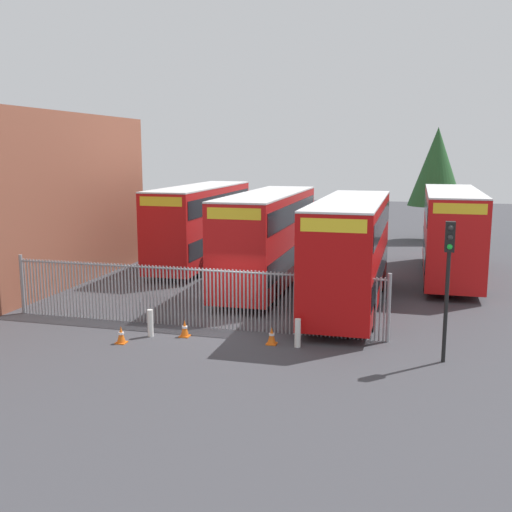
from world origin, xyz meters
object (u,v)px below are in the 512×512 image
object	(u,v)px
bollard_center_front	(298,333)
double_decker_bus_behind_fence_right	(451,230)
double_decker_bus_behind_fence_left	(268,236)
traffic_cone_mid_forecourt	(272,336)
double_decker_bus_near_gate	(350,248)
traffic_cone_near_kerb	(185,329)
bollard_near_left	(150,323)
traffic_cone_by_gate	(121,335)
double_decker_bus_far_back	(201,222)
traffic_light_kerbside	(448,266)

from	to	relation	value
bollard_center_front	double_decker_bus_behind_fence_right	bearing A→B (deg)	67.26
double_decker_bus_behind_fence_right	bollard_center_front	distance (m)	13.86
double_decker_bus_behind_fence_left	traffic_cone_mid_forecourt	size ratio (longest dim) A/B	18.32
double_decker_bus_behind_fence_right	traffic_cone_mid_forecourt	distance (m)	14.19
double_decker_bus_near_gate	traffic_cone_near_kerb	xyz separation A→B (m)	(-5.02, -5.66, -2.13)
double_decker_bus_behind_fence_right	bollard_near_left	world-z (taller)	double_decker_bus_behind_fence_right
traffic_cone_by_gate	bollard_near_left	bearing A→B (deg)	56.16
double_decker_bus_near_gate	double_decker_bus_behind_fence_left	size ratio (longest dim) A/B	1.00
double_decker_bus_far_back	traffic_cone_mid_forecourt	size ratio (longest dim) A/B	18.32
traffic_light_kerbside	double_decker_bus_far_back	bearing A→B (deg)	133.86
double_decker_bus_far_back	traffic_cone_by_gate	distance (m)	14.24
double_decker_bus_near_gate	bollard_near_left	distance (m)	8.78
double_decker_bus_near_gate	bollard_near_left	size ratio (longest dim) A/B	11.38
double_decker_bus_behind_fence_right	traffic_light_kerbside	xyz separation A→B (m)	(-0.75, -12.91, 0.56)
bollard_near_left	traffic_cone_by_gate	bearing A→B (deg)	-123.84
traffic_light_kerbside	bollard_center_front	bearing A→B (deg)	176.80
bollard_near_left	traffic_cone_mid_forecourt	bearing A→B (deg)	3.23
traffic_light_kerbside	traffic_cone_near_kerb	bearing A→B (deg)	177.63
bollard_near_left	traffic_cone_by_gate	world-z (taller)	bollard_near_left
traffic_cone_mid_forecourt	double_decker_bus_near_gate	bearing A→B (deg)	71.30
traffic_cone_mid_forecourt	double_decker_bus_far_back	bearing A→B (deg)	119.13
double_decker_bus_behind_fence_left	double_decker_bus_behind_fence_right	distance (m)	9.40
bollard_center_front	traffic_light_kerbside	world-z (taller)	traffic_light_kerbside
bollard_near_left	bollard_center_front	distance (m)	5.14
double_decker_bus_near_gate	traffic_cone_mid_forecourt	distance (m)	6.38
double_decker_bus_far_back	traffic_cone_mid_forecourt	xyz separation A→B (m)	(7.09, -12.72, -2.13)
traffic_cone_by_gate	traffic_light_kerbside	distance (m)	10.71
double_decker_bus_behind_fence_left	traffic_cone_mid_forecourt	distance (m)	8.87
double_decker_bus_behind_fence_left	double_decker_bus_near_gate	bearing A→B (deg)	-32.67
double_decker_bus_far_back	traffic_cone_by_gate	size ratio (longest dim) A/B	18.32
double_decker_bus_behind_fence_left	traffic_cone_by_gate	distance (m)	10.12
double_decker_bus_behind_fence_left	double_decker_bus_far_back	distance (m)	6.59
double_decker_bus_near_gate	traffic_cone_by_gate	size ratio (longest dim) A/B	18.32
double_decker_bus_near_gate	double_decker_bus_behind_fence_left	bearing A→B (deg)	147.33
double_decker_bus_behind_fence_right	traffic_light_kerbside	bearing A→B (deg)	-93.31
double_decker_bus_near_gate	bollard_center_front	xyz separation A→B (m)	(-1.04, -5.75, -1.95)
double_decker_bus_far_back	traffic_light_kerbside	size ratio (longest dim) A/B	2.51
double_decker_bus_far_back	double_decker_bus_behind_fence_right	bearing A→B (deg)	-0.57
double_decker_bus_behind_fence_left	double_decker_bus_behind_fence_right	world-z (taller)	same
double_decker_bus_behind_fence_right	traffic_cone_near_kerb	distance (m)	15.76
traffic_cone_mid_forecourt	traffic_light_kerbside	distance (m)	6.08
bollard_near_left	bollard_center_front	xyz separation A→B (m)	(5.13, 0.18, 0.00)
double_decker_bus_far_back	traffic_cone_near_kerb	size ratio (longest dim) A/B	18.32
traffic_cone_mid_forecourt	traffic_light_kerbside	world-z (taller)	traffic_light_kerbside
double_decker_bus_behind_fence_left	traffic_cone_near_kerb	world-z (taller)	double_decker_bus_behind_fence_left
bollard_near_left	traffic_cone_near_kerb	bearing A→B (deg)	13.44
double_decker_bus_behind_fence_left	bollard_near_left	bearing A→B (deg)	-103.53
double_decker_bus_near_gate	traffic_cone_by_gate	bearing A→B (deg)	-134.71
double_decker_bus_behind_fence_right	bollard_center_front	world-z (taller)	double_decker_bus_behind_fence_right
double_decker_bus_behind_fence_left	bollard_center_front	size ratio (longest dim) A/B	11.38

